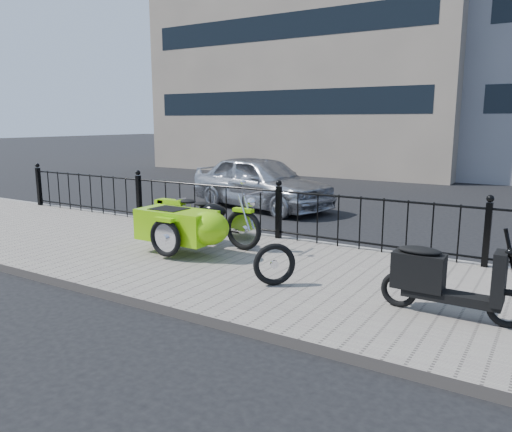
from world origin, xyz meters
The scene contains 9 objects.
ground centered at (0.00, 0.00, 0.00)m, with size 120.00×120.00×0.00m, color black.
sidewalk centered at (0.00, -0.50, 0.06)m, with size 30.00×3.80×0.12m, color gray.
curb centered at (0.00, 1.44, 0.06)m, with size 30.00×0.10×0.12m, color gray.
iron_fence centered at (0.00, 1.30, 0.59)m, with size 14.11×0.11×1.08m.
building_tan centered at (-6.00, 15.99, 6.00)m, with size 14.00×8.01×12.00m.
motorcycle_sidecar centered at (-0.70, -0.37, 0.59)m, with size 2.28×1.48×0.98m.
scooter centered at (3.33, -0.99, 0.53)m, with size 1.55×0.45×1.05m.
spare_tire centered at (1.27, -1.08, 0.40)m, with size 0.57×0.57×0.08m, color black.
sedan_car centered at (-2.26, 4.43, 0.69)m, with size 1.63×4.05×1.38m, color #B0B2B7.
Camera 1 is at (4.35, -6.55, 2.24)m, focal length 35.00 mm.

